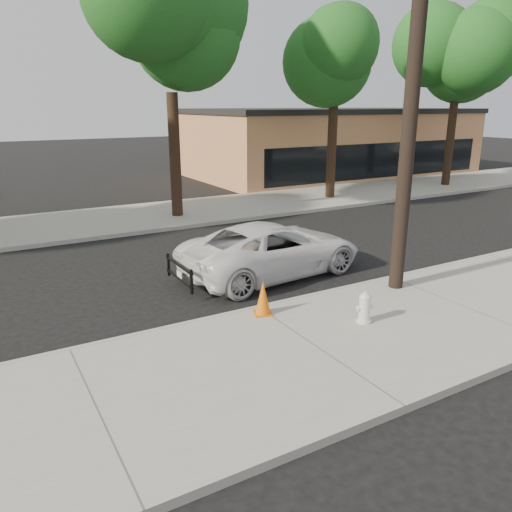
% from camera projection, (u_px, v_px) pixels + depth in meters
% --- Properties ---
extents(ground, '(120.00, 120.00, 0.00)m').
position_uv_depth(ground, '(216.00, 285.00, 12.87)').
color(ground, black).
rests_on(ground, ground).
extents(near_sidewalk, '(90.00, 4.40, 0.15)m').
position_uv_depth(near_sidewalk, '(316.00, 350.00, 9.28)').
color(near_sidewalk, gray).
rests_on(near_sidewalk, ground).
extents(far_sidewalk, '(90.00, 5.00, 0.15)m').
position_uv_depth(far_sidewalk, '(124.00, 219.00, 19.89)').
color(far_sidewalk, gray).
rests_on(far_sidewalk, ground).
extents(curb_near, '(90.00, 0.12, 0.16)m').
position_uv_depth(curb_near, '(257.00, 310.00, 11.10)').
color(curb_near, '#9E9B93').
rests_on(curb_near, ground).
extents(building_main, '(18.00, 10.00, 4.00)m').
position_uv_depth(building_main, '(329.00, 143.00, 33.19)').
color(building_main, '#B47C4B').
rests_on(building_main, ground).
extents(utility_pole, '(1.40, 0.34, 9.00)m').
position_uv_depth(utility_pole, '(412.00, 93.00, 10.98)').
color(utility_pole, black).
rests_on(utility_pole, near_sidewalk).
extents(tree_c, '(4.96, 4.80, 9.55)m').
position_uv_depth(tree_c, '(176.00, 34.00, 18.24)').
color(tree_c, black).
rests_on(tree_c, far_sidewalk).
extents(tree_d, '(4.50, 4.35, 8.75)m').
position_uv_depth(tree_d, '(341.00, 60.00, 22.47)').
color(tree_d, black).
rests_on(tree_d, far_sidewalk).
extents(tree_e, '(4.80, 4.65, 9.25)m').
position_uv_depth(tree_e, '(464.00, 60.00, 26.03)').
color(tree_e, black).
rests_on(tree_e, far_sidewalk).
extents(police_cruiser, '(5.36, 2.88, 1.43)m').
position_uv_depth(police_cruiser, '(273.00, 249.00, 13.46)').
color(police_cruiser, white).
rests_on(police_cruiser, ground).
extents(fire_hydrant, '(0.34, 0.31, 0.63)m').
position_uv_depth(fire_hydrant, '(365.00, 308.00, 10.22)').
color(fire_hydrant, silver).
rests_on(fire_hydrant, near_sidewalk).
extents(traffic_cone, '(0.47, 0.47, 0.74)m').
position_uv_depth(traffic_cone, '(263.00, 298.00, 10.60)').
color(traffic_cone, '#DA650B').
rests_on(traffic_cone, near_sidewalk).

